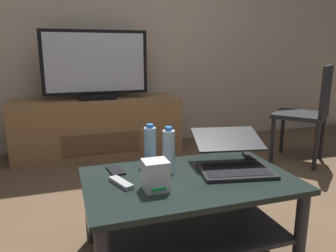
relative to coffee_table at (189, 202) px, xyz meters
name	(u,v)px	position (x,y,z in m)	size (l,w,h in m)	color
ground_plane	(198,243)	(0.09, 0.07, -0.29)	(7.68, 7.68, 0.00)	brown
back_wall	(121,17)	(0.09, 2.21, 1.11)	(6.40, 0.12, 2.80)	#B2A38C
coffee_table	(189,202)	(0.00, 0.00, 0.00)	(1.04, 0.65, 0.42)	black
media_cabinet	(99,126)	(-0.24, 1.89, -0.01)	(1.65, 0.52, 0.57)	olive
television	(96,66)	(-0.24, 1.87, 0.60)	(1.02, 0.20, 0.67)	black
dining_chair	(310,109)	(1.59, 0.98, 0.22)	(0.62, 0.62, 0.92)	black
laptop	(232,157)	(0.27, 0.05, 0.19)	(0.44, 0.47, 0.18)	black
router_box	(155,175)	(-0.20, -0.09, 0.20)	(0.11, 0.11, 0.14)	silver
water_bottle_near	(150,146)	(-0.13, 0.25, 0.24)	(0.07, 0.07, 0.23)	#99C6E5
water_bottle_far	(169,151)	(-0.07, 0.10, 0.25)	(0.06, 0.06, 0.24)	silver
cell_phone	(116,170)	(-0.33, 0.20, 0.14)	(0.07, 0.14, 0.01)	black
tv_remote	(249,156)	(0.45, 0.17, 0.14)	(0.04, 0.16, 0.02)	black
soundbar_remote	(121,183)	(-0.34, 0.02, 0.14)	(0.04, 0.16, 0.02)	#99999E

